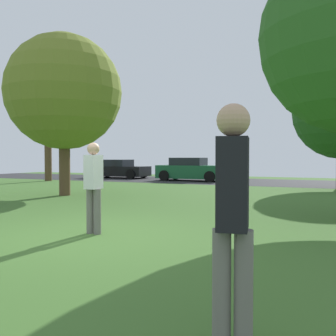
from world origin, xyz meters
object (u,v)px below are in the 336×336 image
at_px(birch_tree_lone, 48,105).
at_px(parked_car_green, 191,170).
at_px(oak_tree_center, 64,92).
at_px(person_walking, 94,183).
at_px(person_bystander, 233,213).
at_px(parked_car_black, 118,169).

bearing_deg(birch_tree_lone, parked_car_green, 25.25).
xyz_separation_m(oak_tree_center, parked_car_green, (1.25, 10.08, -3.20)).
bearing_deg(person_walking, person_bystander, -131.53).
height_order(birch_tree_lone, parked_car_black, birch_tree_lone).
bearing_deg(parked_car_black, oak_tree_center, -67.67).
bearing_deg(parked_car_black, birch_tree_lone, -115.32).
distance_m(oak_tree_center, parked_car_black, 12.19).
bearing_deg(person_bystander, birch_tree_lone, 35.60).
bearing_deg(parked_car_black, person_walking, -59.33).
relative_size(oak_tree_center, person_bystander, 3.30).
xyz_separation_m(birch_tree_lone, oak_tree_center, (6.59, -6.38, -0.73)).
bearing_deg(person_walking, parked_car_green, 14.38).
relative_size(birch_tree_lone, person_walking, 3.72).
bearing_deg(oak_tree_center, person_bystander, -44.41).
bearing_deg(person_walking, birch_tree_lone, 45.20).
bearing_deg(parked_car_black, person_bystander, -55.91).
relative_size(birch_tree_lone, parked_car_black, 1.50).
xyz_separation_m(person_walking, parked_car_black, (-9.62, 16.22, -0.35)).
bearing_deg(oak_tree_center, birch_tree_lone, 135.91).
xyz_separation_m(birch_tree_lone, person_walking, (11.74, -11.73, -3.64)).
bearing_deg(person_walking, oak_tree_center, 44.10).
xyz_separation_m(oak_tree_center, person_bystander, (8.58, -8.40, -2.83)).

